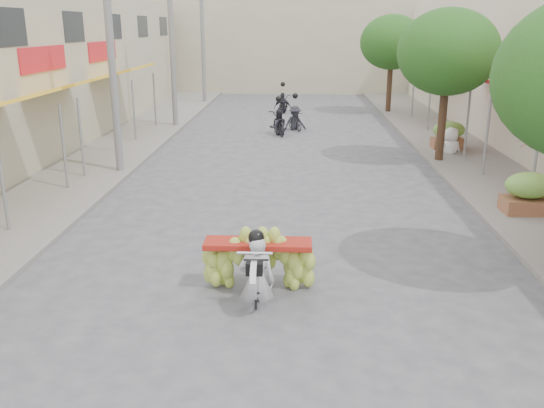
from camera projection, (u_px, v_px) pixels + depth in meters
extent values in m
cube|color=gray|center=(102.00, 152.00, 21.80)|extent=(4.00, 60.00, 0.12)
cube|color=gray|center=(476.00, 155.00, 21.24)|extent=(4.00, 60.00, 0.12)
cylinder|color=slate|center=(2.00, 181.00, 13.02)|extent=(0.08, 0.08, 2.55)
cylinder|color=slate|center=(64.00, 149.00, 16.45)|extent=(0.08, 0.08, 2.55)
cube|color=yellow|center=(72.00, 85.00, 19.10)|extent=(1.77, 4.00, 0.53)
cylinder|color=slate|center=(81.00, 139.00, 17.79)|extent=(0.08, 0.08, 2.55)
cylinder|color=slate|center=(116.00, 121.00, 21.22)|extent=(0.08, 0.08, 2.55)
cube|color=red|center=(43.00, 59.00, 18.88)|extent=(0.10, 3.50, 0.80)
cube|color=yellow|center=(124.00, 71.00, 24.83)|extent=(1.77, 4.00, 0.53)
cylinder|color=slate|center=(134.00, 112.00, 23.51)|extent=(0.08, 0.08, 2.55)
cylinder|color=slate|center=(155.00, 101.00, 26.95)|extent=(0.08, 0.08, 2.55)
cube|color=red|center=(102.00, 51.00, 24.61)|extent=(0.10, 3.50, 0.80)
cube|color=#1E2328|center=(9.00, 27.00, 16.68)|extent=(0.08, 2.00, 1.10)
cube|color=#1E2328|center=(73.00, 27.00, 21.45)|extent=(0.08, 2.00, 1.10)
cube|color=#1E2328|center=(114.00, 27.00, 26.22)|extent=(0.08, 2.00, 1.10)
cube|color=#1E2328|center=(142.00, 26.00, 30.99)|extent=(0.08, 2.00, 1.10)
cube|color=#1E2328|center=(163.00, 26.00, 35.76)|extent=(0.08, 2.00, 1.10)
cylinder|color=slate|center=(535.00, 167.00, 14.32)|extent=(0.08, 0.08, 2.55)
cylinder|color=slate|center=(487.00, 138.00, 17.95)|extent=(0.08, 0.08, 2.55)
cube|color=maroon|center=(479.00, 79.00, 21.39)|extent=(1.77, 4.20, 0.53)
cylinder|color=slate|center=(467.00, 127.00, 20.05)|extent=(0.08, 0.08, 2.55)
cylinder|color=slate|center=(441.00, 111.00, 23.67)|extent=(0.08, 0.08, 2.55)
cube|color=maroon|center=(441.00, 68.00, 27.11)|extent=(1.77, 4.20, 0.53)
cylinder|color=slate|center=(429.00, 104.00, 25.77)|extent=(0.08, 0.08, 2.55)
cylinder|color=slate|center=(413.00, 94.00, 29.40)|extent=(0.08, 0.08, 2.55)
cube|color=#B2A98D|center=(293.00, 42.00, 42.44)|extent=(20.00, 6.00, 7.00)
cylinder|color=slate|center=(111.00, 47.00, 17.71)|extent=(0.24, 0.24, 8.00)
cylinder|color=slate|center=(172.00, 40.00, 26.29)|extent=(0.24, 0.24, 8.00)
cylinder|color=slate|center=(203.00, 37.00, 34.88)|extent=(0.24, 0.24, 8.00)
cylinder|color=#3A2719|center=(442.00, 118.00, 19.89)|extent=(0.28, 0.28, 3.20)
ellipsoid|color=#235619|center=(448.00, 52.00, 19.24)|extent=(3.40, 3.40, 2.90)
cylinder|color=#3A2719|center=(389.00, 84.00, 31.34)|extent=(0.28, 0.28, 3.20)
ellipsoid|color=#235619|center=(392.00, 42.00, 30.69)|extent=(3.40, 3.40, 2.90)
cube|color=brown|center=(527.00, 203.00, 14.50)|extent=(1.20, 0.80, 0.50)
ellipsoid|color=#6BA53D|center=(530.00, 181.00, 14.33)|extent=(1.20, 0.88, 0.66)
cube|color=brown|center=(448.00, 142.00, 22.13)|extent=(1.20, 0.80, 0.50)
ellipsoid|color=#6BA53D|center=(449.00, 127.00, 21.96)|extent=(1.20, 0.88, 0.66)
imported|color=black|center=(257.00, 273.00, 10.17)|extent=(0.50, 1.57, 0.91)
cylinder|color=silver|center=(254.00, 280.00, 9.51)|extent=(0.10, 0.66, 0.66)
cube|color=black|center=(254.00, 268.00, 9.55)|extent=(0.28, 0.22, 0.22)
cylinder|color=silver|center=(255.00, 253.00, 9.58)|extent=(0.60, 0.05, 0.05)
cube|color=maroon|center=(258.00, 244.00, 10.38)|extent=(1.94, 0.55, 0.10)
imported|color=#BBBAC2|center=(256.00, 235.00, 9.91)|extent=(0.64, 0.48, 1.78)
sphere|color=black|center=(256.00, 188.00, 9.62)|extent=(0.28, 0.28, 0.28)
imported|color=white|center=(452.00, 127.00, 21.16)|extent=(1.04, 0.79, 1.88)
imported|color=black|center=(278.00, 123.00, 25.46)|extent=(1.09, 1.89, 1.00)
imported|color=#26262E|center=(278.00, 109.00, 25.27)|extent=(0.89, 0.67, 1.65)
sphere|color=black|center=(279.00, 99.00, 25.14)|extent=(0.26, 0.26, 0.26)
imported|color=black|center=(295.00, 121.00, 26.57)|extent=(0.99, 1.53, 0.88)
imported|color=#26262E|center=(295.00, 106.00, 26.36)|extent=(1.19, 0.93, 1.65)
sphere|color=black|center=(295.00, 96.00, 26.23)|extent=(0.26, 0.26, 0.26)
imported|color=black|center=(283.00, 105.00, 31.71)|extent=(0.98, 1.78, 0.95)
imported|color=#26262E|center=(283.00, 93.00, 31.52)|extent=(1.06, 0.74, 1.65)
sphere|color=black|center=(283.00, 84.00, 31.38)|extent=(0.26, 0.26, 0.26)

